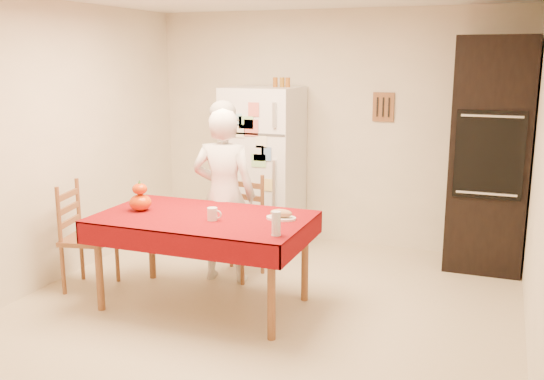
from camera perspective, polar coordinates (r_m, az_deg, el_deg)
The scene contains 17 objects.
floor at distance 4.86m, azimuth -1.87°, elevation -12.00°, with size 4.50×4.50×0.00m, color beige.
room_shell at distance 4.45m, azimuth -2.00°, elevation 7.40°, with size 4.02×4.52×2.51m.
refrigerator at distance 6.52m, azimuth -0.80°, elevation 2.18°, with size 0.75×0.74×1.70m.
oven_cabinet at distance 6.07m, azimuth 19.81°, elevation 3.08°, with size 0.70×0.62×2.20m.
dining_table at distance 4.91m, azimuth -6.51°, elevation -3.22°, with size 1.70×1.00×0.76m.
chair_far at distance 5.66m, azimuth -3.03°, elevation -2.98°, with size 0.49×0.47×0.95m.
chair_left at distance 5.57m, azimuth -17.46°, elevation -3.82°, with size 0.48×0.50×0.95m.
seated_woman at distance 5.45m, azimuth -4.52°, elevation -0.52°, with size 0.58×0.38×1.58m, color white.
coffee_mug at distance 4.75m, azimuth -5.63°, elevation -2.26°, with size 0.08×0.08×0.10m, color white.
pumpkin_lower at distance 5.13m, azimuth -12.28°, elevation -1.15°, with size 0.18×0.18×0.14m, color #E34505.
pumpkin_upper at distance 5.11m, azimuth -12.34°, elevation 0.10°, with size 0.12×0.12×0.09m, color #D43C05.
wine_glass at distance 4.32m, azimuth 0.40°, elevation -3.17°, with size 0.07×0.07×0.18m, color silver.
bread_plate at distance 4.76m, azimuth 0.87°, elevation -2.66°, with size 0.24×0.24×0.02m, color white.
bread_loaf at distance 4.75m, azimuth 0.87°, elevation -2.19°, with size 0.18×0.10×0.06m, color #A67852.
spice_jar_left at distance 6.42m, azimuth 0.31°, elevation 10.12°, with size 0.05×0.05×0.10m, color #93521A.
spice_jar_mid at distance 6.40m, azimuth 0.96°, elevation 10.10°, with size 0.05×0.05×0.10m, color #93631A.
spice_jar_right at distance 6.37m, azimuth 1.49°, elevation 10.09°, with size 0.05×0.05×0.10m, color #96551B.
Camera 1 is at (1.72, -4.08, 2.01)m, focal length 40.00 mm.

